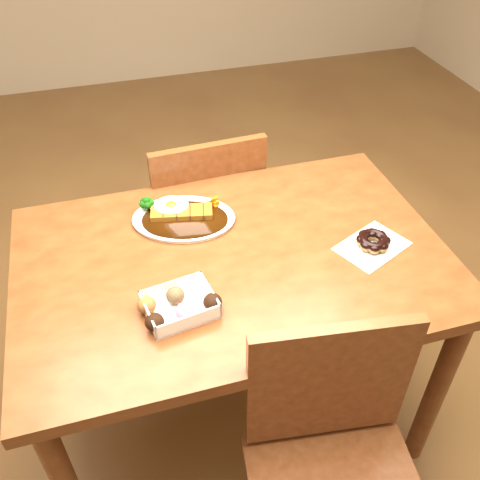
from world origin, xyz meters
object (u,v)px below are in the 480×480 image
object	(u,v)px
table	(233,281)
pon_de_ring	(373,241)
chair_near	(335,472)
donut_box	(178,305)
katsu_curry_plate	(182,216)
chair_far	(203,218)

from	to	relation	value
table	pon_de_ring	world-z (taller)	pon_de_ring
table	chair_near	size ratio (longest dim) A/B	1.38
chair_near	donut_box	xyz separation A→B (m)	(-0.29, 0.37, 0.30)
katsu_curry_plate	pon_de_ring	world-z (taller)	katsu_curry_plate
katsu_curry_plate	pon_de_ring	size ratio (longest dim) A/B	1.49
pon_de_ring	chair_far	bearing A→B (deg)	121.00
chair_near	katsu_curry_plate	distance (m)	0.82
chair_far	katsu_curry_plate	distance (m)	0.46
chair_near	chair_far	bearing A→B (deg)	101.65
chair_far	pon_de_ring	distance (m)	0.77
chair_far	katsu_curry_plate	bearing A→B (deg)	65.74
table	katsu_curry_plate	world-z (taller)	katsu_curry_plate
table	pon_de_ring	bearing A→B (deg)	-10.43
chair_far	katsu_curry_plate	xyz separation A→B (m)	(-0.13, -0.33, 0.29)
chair_far	table	bearing A→B (deg)	84.20
table	chair_far	xyz separation A→B (m)	(0.03, 0.53, -0.17)
chair_far	katsu_curry_plate	world-z (taller)	chair_far
table	donut_box	world-z (taller)	donut_box
table	chair_far	size ratio (longest dim) A/B	1.38
chair_far	chair_near	xyz separation A→B (m)	(0.08, -1.07, 0.00)
chair_near	pon_de_ring	bearing A→B (deg)	65.69
katsu_curry_plate	pon_de_ring	bearing A→B (deg)	-28.84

